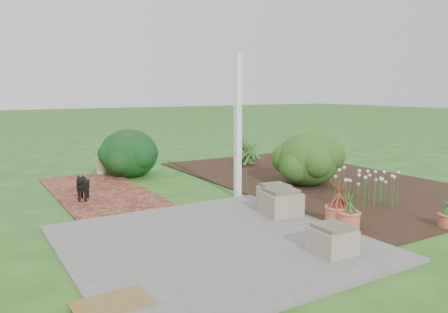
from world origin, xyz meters
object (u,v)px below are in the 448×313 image
cream_ceramic_urn (102,165)px  evergreen_shrub (308,158)px  stone_trough_near (332,241)px  black_dog (83,185)px

cream_ceramic_urn → evergreen_shrub: bearing=-45.9°
stone_trough_near → black_dog: black_dog is taller
cream_ceramic_urn → evergreen_shrub: (3.15, -3.25, 0.34)m
evergreen_shrub → stone_trough_near: bearing=-127.7°
stone_trough_near → evergreen_shrub: size_ratio=0.35×
stone_trough_near → evergreen_shrub: 3.76m
cream_ceramic_urn → evergreen_shrub: size_ratio=0.29×
stone_trough_near → black_dog: size_ratio=0.89×
black_dog → cream_ceramic_urn: bearing=90.2°
stone_trough_near → evergreen_shrub: bearing=52.3°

